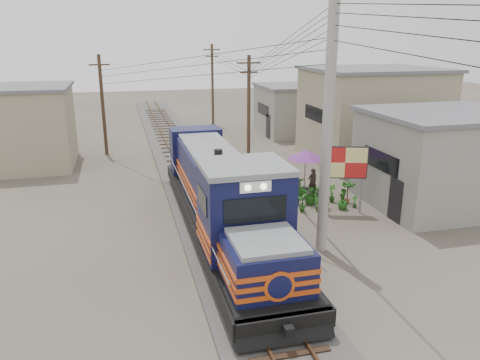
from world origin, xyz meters
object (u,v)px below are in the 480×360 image
object	(u,v)px
locomotive	(222,197)
billboard	(345,164)
market_umbrella	(306,155)
vendor	(312,182)

from	to	relation	value
locomotive	billboard	size ratio (longest dim) A/B	4.90
locomotive	market_umbrella	size ratio (longest dim) A/B	7.08
vendor	market_umbrella	bearing A→B (deg)	-100.45
vendor	billboard	bearing A→B (deg)	86.03
billboard	market_umbrella	size ratio (longest dim) A/B	1.44
billboard	vendor	bearing A→B (deg)	116.02
locomotive	market_umbrella	xyz separation A→B (m)	(5.75, 4.99, 0.26)
market_umbrella	vendor	distance (m)	1.60
locomotive	market_umbrella	distance (m)	7.62
locomotive	vendor	distance (m)	7.08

